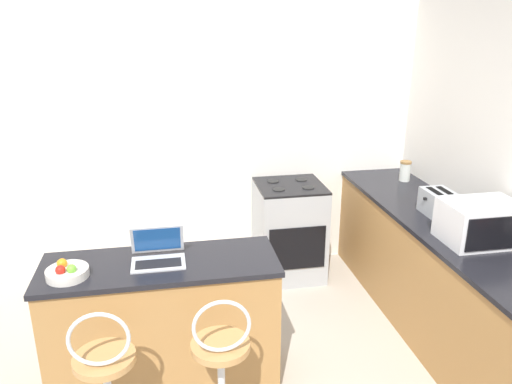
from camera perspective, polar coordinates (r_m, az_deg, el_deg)
name	(u,v)px	position (r m, az deg, el deg)	size (l,w,h in m)	color
wall_back	(197,141)	(4.76, -6.71, 5.80)	(12.00, 0.06, 2.60)	silver
breakfast_bar	(164,325)	(3.49, -10.43, -14.68)	(1.51, 0.55, 0.93)	#9E703D
counter_right	(440,277)	(4.25, 20.32, -9.09)	(0.67, 2.88, 0.93)	#9E703D
bar_stool_far	(222,374)	(3.06, -3.96, -20.03)	(0.40, 0.40, 1.00)	silver
laptop	(158,253)	(3.26, -11.14, -6.81)	(0.34, 0.26, 0.22)	#B7BABF
microwave	(481,222)	(3.76, 24.31, -3.19)	(0.51, 0.38, 0.28)	silver
toaster	(438,202)	(4.18, 20.08, -1.12)	(0.23, 0.27, 0.20)	#9EA3A8
stove_range	(289,231)	(4.82, 3.82, -4.42)	(0.62, 0.61, 0.94)	#9EA3A8
storage_jar	(405,171)	(4.94, 16.67, 2.33)	(0.11, 0.11, 0.19)	silver
fruit_bowl	(67,272)	(3.22, -20.80, -8.55)	(0.25, 0.25, 0.10)	silver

